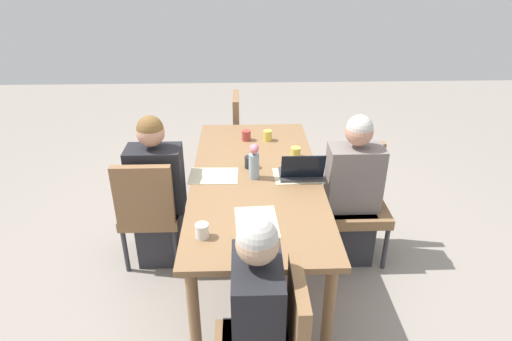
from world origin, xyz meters
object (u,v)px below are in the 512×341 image
object	(u,v)px
dining_table	(256,185)
coffee_mug_near_right	(246,135)
person_far_left_near	(352,198)
laptop_far_left_near	(302,172)
person_near_left_far	(158,199)
flower_vase	(254,160)
coffee_mug_centre_right	(296,152)
chair_head_left_right_near	(248,132)
coffee_mug_far_left	(268,136)
coffee_mug_centre_left	(202,231)
coffee_mug_near_left	(250,162)
chair_near_left_far	(149,207)
chair_far_left_near	(357,196)
person_head_right_left_mid	(257,331)

from	to	relation	value
dining_table	coffee_mug_near_right	bearing A→B (deg)	-174.79
person_far_left_near	laptop_far_left_near	bearing A→B (deg)	-85.90
person_near_left_far	laptop_far_left_near	bearing A→B (deg)	86.69
person_far_left_near	flower_vase	xyz separation A→B (m)	(0.02, -0.75, 0.35)
coffee_mug_centre_right	chair_head_left_right_near	bearing A→B (deg)	-161.12
coffee_mug_near_right	coffee_mug_centre_right	bearing A→B (deg)	47.96
laptop_far_left_near	coffee_mug_centre_right	bearing A→B (deg)	-179.33
person_near_left_far	coffee_mug_far_left	xyz separation A→B (m)	(-0.63, 0.87, 0.25)
chair_head_left_right_near	coffee_mug_centre_right	world-z (taller)	chair_head_left_right_near
coffee_mug_near_right	coffee_mug_far_left	distance (m)	0.19
coffee_mug_near_right	coffee_mug_centre_left	bearing A→B (deg)	-11.00
dining_table	coffee_mug_near_left	distance (m)	0.20
coffee_mug_near_right	flower_vase	bearing A→B (deg)	3.83
coffee_mug_far_left	person_far_left_near	bearing A→B (deg)	42.54
chair_head_left_right_near	coffee_mug_centre_left	size ratio (longest dim) A/B	10.18
laptop_far_left_near	coffee_mug_near_right	distance (m)	0.81
laptop_far_left_near	chair_near_left_far	bearing A→B (deg)	-89.38
flower_vase	laptop_far_left_near	distance (m)	0.36
coffee_mug_centre_left	person_far_left_near	bearing A→B (deg)	124.94
person_near_left_far	flower_vase	distance (m)	0.81
chair_near_left_far	coffee_mug_far_left	xyz separation A→B (m)	(-0.71, 0.93, 0.27)
chair_near_left_far	coffee_mug_far_left	size ratio (longest dim) A/B	10.01
chair_near_left_far	chair_head_left_right_near	distance (m)	1.64
flower_vase	coffee_mug_near_right	size ratio (longest dim) A/B	3.04
chair_head_left_right_near	laptop_far_left_near	distance (m)	1.51
laptop_far_left_near	coffee_mug_centre_right	xyz separation A→B (m)	(-0.35, -0.00, -0.00)
coffee_mug_near_left	flower_vase	bearing A→B (deg)	9.67
chair_near_left_far	laptop_far_left_near	world-z (taller)	laptop_far_left_near
chair_head_left_right_near	coffee_mug_near_left	world-z (taller)	chair_head_left_right_near
person_far_left_near	dining_table	bearing A→B (deg)	-89.55
dining_table	coffee_mug_far_left	xyz separation A→B (m)	(-0.67, 0.12, 0.12)
coffee_mug_centre_left	laptop_far_left_near	bearing A→B (deg)	137.00
flower_vase	chair_far_left_near	bearing A→B (deg)	96.95
chair_head_left_right_near	coffee_mug_near_right	world-z (taller)	chair_head_left_right_near
chair_head_left_right_near	coffee_mug_near_right	size ratio (longest dim) A/B	10.21
chair_head_left_right_near	dining_table	bearing A→B (deg)	1.70
person_head_right_left_mid	person_far_left_near	bearing A→B (deg)	149.01
chair_near_left_far	coffee_mug_centre_right	distance (m)	1.22
dining_table	flower_vase	world-z (taller)	flower_vase
chair_far_left_near	coffee_mug_centre_left	distance (m)	1.43
coffee_mug_near_left	coffee_mug_centre_left	world-z (taller)	coffee_mug_near_left
dining_table	coffee_mug_near_left	size ratio (longest dim) A/B	23.44
dining_table	chair_head_left_right_near	xyz separation A→B (m)	(-1.41, -0.04, -0.16)
flower_vase	coffee_mug_near_right	world-z (taller)	flower_vase
person_head_right_left_mid	coffee_mug_centre_left	bearing A→B (deg)	-150.41
dining_table	flower_vase	distance (m)	0.22
coffee_mug_near_left	chair_head_left_right_near	bearing A→B (deg)	179.90
person_head_right_left_mid	coffee_mug_near_left	size ratio (longest dim) A/B	13.34
person_far_left_near	coffee_mug_near_left	world-z (taller)	person_far_left_near
laptop_far_left_near	chair_head_left_right_near	bearing A→B (deg)	-165.37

